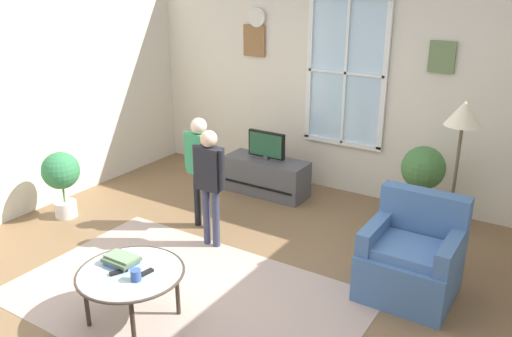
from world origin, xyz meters
name	(u,v)px	position (x,y,z in m)	size (l,w,h in m)	color
ground_plane	(209,287)	(0.00, 0.00, -0.01)	(6.03, 6.03, 0.02)	brown
back_wall	(343,86)	(0.00, 2.77, 1.34)	(5.43, 0.17, 2.67)	beige
area_rug	(185,297)	(-0.07, -0.25, 0.00)	(2.99, 1.90, 0.01)	tan
tv_stand	(266,176)	(-0.68, 2.10, 0.23)	(1.06, 0.42, 0.46)	#4C4C51
television	(266,145)	(-0.68, 2.10, 0.64)	(0.50, 0.08, 0.36)	#4C4C4C
armchair	(411,259)	(1.53, 0.87, 0.33)	(0.76, 0.74, 0.87)	#476B9E
coffee_table	(131,275)	(-0.21, -0.71, 0.42)	(0.85, 0.85, 0.45)	#99B2B7
book_stack	(121,260)	(-0.35, -0.66, 0.48)	(0.26, 0.20, 0.08)	#4473CB
cup	(136,275)	(-0.08, -0.77, 0.49)	(0.08, 0.08, 0.09)	#334C8C
remote_near_books	(145,273)	(-0.08, -0.67, 0.45)	(0.04, 0.14, 0.02)	black
remote_near_cup	(119,272)	(-0.27, -0.77, 0.45)	(0.04, 0.14, 0.02)	black
person_green_shirt	(200,160)	(-0.79, 0.92, 0.77)	(0.37, 0.17, 1.23)	black
person_black_shirt	(210,175)	(-0.44, 0.64, 0.77)	(0.37, 0.17, 1.22)	#333851
potted_plant_by_window	(422,178)	(1.20, 2.24, 0.56)	(0.47, 0.47, 0.91)	#4C565B
potted_plant_corner	(61,176)	(-2.26, 0.28, 0.50)	(0.42, 0.42, 0.77)	silver
floor_lamp	(462,131)	(1.68, 1.49, 1.35)	(0.32, 0.32, 1.61)	black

